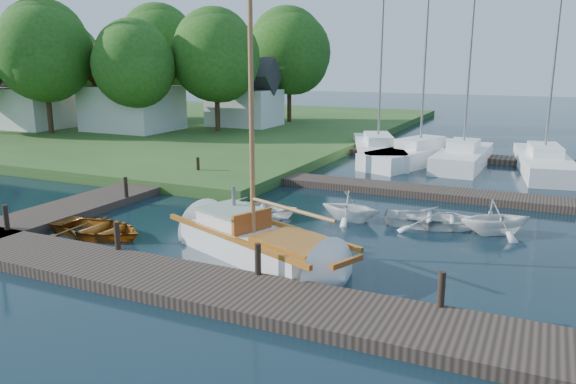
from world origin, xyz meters
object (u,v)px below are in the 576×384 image
at_px(marina_boat_3, 544,161).
at_px(tree_7, 290,52).
at_px(tender_d, 496,215).
at_px(tree_4, 159,50).
at_px(sailboat, 262,246).
at_px(house_b, 31,97).
at_px(tender_c, 436,216).
at_px(tender_a, 244,207).
at_px(tree_5, 69,61).
at_px(dinghy, 97,225).
at_px(mooring_post_1, 117,236).
at_px(tree_2, 134,64).
at_px(mooring_post_4, 126,187).
at_px(marina_boat_1, 420,153).
at_px(marina_boat_2, 463,155).
at_px(mooring_post_2, 258,259).
at_px(mooring_post_3, 441,289).
at_px(tender_b, 351,205).
at_px(marina_boat_0, 378,149).
at_px(tree_3, 216,56).
at_px(house_c, 245,99).
at_px(mooring_post_0, 6,217).
at_px(tree_1, 44,52).
at_px(house_a, 132,96).
at_px(mooring_post_5, 198,166).

bearing_deg(marina_boat_3, tree_7, 50.21).
distance_m(tender_d, tree_4, 35.27).
bearing_deg(sailboat, marina_boat_3, 89.77).
bearing_deg(house_b, tender_c, -20.05).
height_order(tender_a, tender_d, tender_d).
distance_m(marina_boat_3, tree_5, 38.50).
bearing_deg(dinghy, mooring_post_1, -121.68).
bearing_deg(tree_2, mooring_post_4, -51.95).
bearing_deg(dinghy, marina_boat_1, -18.29).
distance_m(dinghy, tree_5, 34.68).
height_order(tender_c, tree_4, tree_4).
bearing_deg(marina_boat_2, tender_a, 159.39).
xyz_separation_m(mooring_post_2, mooring_post_3, (4.50, 0.00, 0.00)).
height_order(mooring_post_3, tender_b, tender_b).
height_order(mooring_post_2, mooring_post_3, same).
relative_size(tender_b, marina_boat_0, 0.22).
relative_size(mooring_post_1, tree_2, 0.10).
relative_size(mooring_post_2, tender_b, 0.37).
relative_size(mooring_post_2, tree_3, 0.09).
bearing_deg(marina_boat_0, house_c, 37.46).
height_order(tree_2, tree_5, tree_5).
bearing_deg(mooring_post_0, marina_boat_1, 64.68).
xyz_separation_m(mooring_post_2, dinghy, (-6.62, 1.43, -0.35)).
bearing_deg(tree_2, house_c, 63.30).
bearing_deg(tree_1, mooring_post_0, -45.94).
bearing_deg(tender_a, tender_b, -92.06).
bearing_deg(house_a, marina_boat_0, -4.62).
xyz_separation_m(tender_c, tender_d, (1.93, -0.04, 0.27)).
bearing_deg(marina_boat_0, dinghy, 144.86).
distance_m(mooring_post_2, tree_7, 34.30).
bearing_deg(tender_c, mooring_post_5, 66.96).
bearing_deg(mooring_post_4, mooring_post_3, -21.04).
distance_m(tender_a, tree_4, 30.28).
distance_m(mooring_post_0, tree_1, 24.33).
bearing_deg(tender_c, marina_boat_0, 15.36).
height_order(tender_c, house_b, house_b).
xyz_separation_m(sailboat, house_c, (-14.63, 25.15, 2.24)).
bearing_deg(mooring_post_0, house_b, 137.17).
bearing_deg(tree_1, dinghy, -39.60).
bearing_deg(tree_2, mooring_post_0, -61.14).
distance_m(tender_d, tree_5, 40.97).
bearing_deg(tree_2, tree_5, 153.43).
bearing_deg(tree_4, mooring_post_3, -44.01).
xyz_separation_m(mooring_post_1, tree_7, (-9.00, 31.05, 5.50)).
xyz_separation_m(marina_boat_1, tree_4, (-23.48, 8.06, 5.80)).
distance_m(mooring_post_1, tree_2, 24.67).
relative_size(mooring_post_3, tree_7, 0.09).
relative_size(marina_boat_0, house_c, 1.85).
height_order(tree_3, tree_5, tree_3).
relative_size(marina_boat_0, tree_2, 1.25).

